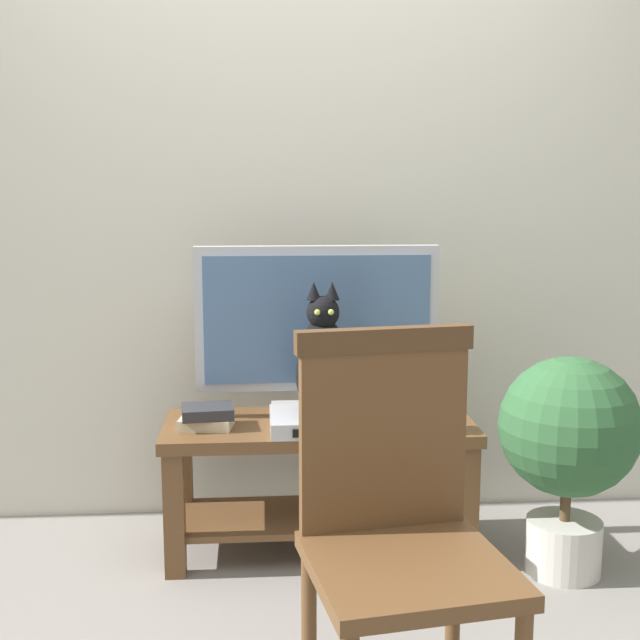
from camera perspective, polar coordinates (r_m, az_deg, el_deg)
The scene contains 9 objects.
ground_plane at distance 2.74m, azimuth -0.56°, elevation -19.86°, with size 12.00×12.00×0.00m, color gray.
back_wall at distance 3.36m, azimuth -1.72°, elevation 10.41°, with size 7.00×0.12×2.80m, color beige.
tv_stand at distance 3.08m, azimuth -0.07°, elevation -9.67°, with size 1.12×0.44×0.49m.
tv at distance 3.05m, azimuth -0.20°, elevation -0.37°, with size 0.89×0.20×0.63m.
media_box at distance 2.94m, azimuth 0.12°, elevation -6.91°, with size 0.36×0.28×0.06m.
cat at distance 2.87m, azimuth 0.16°, elevation -3.08°, with size 0.19×0.37×0.47m.
wooden_chair at distance 2.09m, azimuth 5.27°, elevation -12.72°, with size 0.52×0.52×0.98m.
book_stack at distance 2.98m, azimuth -7.72°, elevation -6.56°, with size 0.20×0.16×0.08m.
potted_plant at distance 2.98m, azimuth 16.60°, elevation -7.86°, with size 0.48×0.48×0.76m.
Camera 1 is at (-0.16, -2.39, 1.34)m, focal length 46.89 mm.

